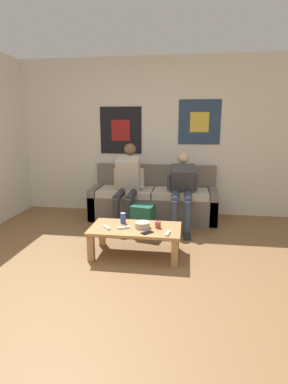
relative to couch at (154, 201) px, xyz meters
name	(u,v)px	position (x,y,z in m)	size (l,w,h in m)	color
ground_plane	(98,299)	(-0.22, -2.40, -0.28)	(18.00, 18.00, 0.00)	brown
wall_back	(143,138)	(-0.22, 0.35, 0.99)	(10.00, 0.07, 2.55)	silver
couch	(154,201)	(0.00, 0.00, 0.00)	(1.99, 0.72, 0.84)	#70665B
coffee_table	(135,232)	(-0.05, -1.45, 0.00)	(1.04, 0.56, 0.34)	#B27F4C
person_seated_adult	(127,182)	(-0.36, -0.35, 0.37)	(0.47, 0.89, 1.21)	#2D2D33
person_seated_teen	(182,187)	(0.46, -0.35, 0.31)	(0.47, 0.97, 1.09)	#384256
backpack	(143,221)	(-0.06, -0.79, -0.08)	(0.34, 0.33, 0.42)	#1E5642
ceramic_bowl	(142,224)	(0.03, -1.44, 0.09)	(0.18, 0.18, 0.07)	#B7B2A8
pillar_candle	(158,225)	(0.21, -1.43, 0.09)	(0.07, 0.07, 0.09)	#B24C42
drink_can_blue	(123,218)	(-0.22, -1.32, 0.12)	(0.07, 0.07, 0.12)	#28479E
game_controller_near_left	(124,228)	(-0.17, -1.52, 0.07)	(0.14, 0.10, 0.03)	white
game_controller_near_right	(168,233)	(0.34, -1.62, 0.07)	(0.05, 0.15, 0.03)	white
game_controller_far_center	(107,227)	(-0.36, -1.54, 0.07)	(0.12, 0.13, 0.03)	white
cell_phone	(147,233)	(0.11, -1.61, 0.06)	(0.14, 0.14, 0.01)	black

